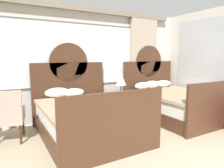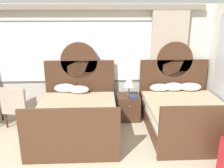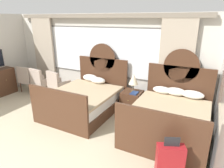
% 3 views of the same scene
% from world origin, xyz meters
% --- Properties ---
extents(wall_back_window, '(6.83, 0.22, 2.70)m').
position_xyz_m(wall_back_window, '(0.00, 4.16, 1.41)').
color(wall_back_window, beige).
rests_on(wall_back_window, ground_plane).
extents(bed_near_window, '(1.70, 2.16, 1.83)m').
position_xyz_m(bed_near_window, '(0.14, 3.02, 0.38)').
color(bed_near_window, '#472B1C').
rests_on(bed_near_window, ground_plane).
extents(bed_near_mirror, '(1.70, 2.16, 1.83)m').
position_xyz_m(bed_near_mirror, '(2.50, 3.03, 0.38)').
color(bed_near_mirror, '#472B1C').
rests_on(bed_near_mirror, ground_plane).
extents(nightstand_between_beds, '(0.54, 0.56, 0.60)m').
position_xyz_m(nightstand_between_beds, '(1.32, 3.64, 0.30)').
color(nightstand_between_beds, '#472B1C').
rests_on(nightstand_between_beds, ground_plane).
extents(table_lamp_on_nightstand, '(0.27, 0.27, 0.52)m').
position_xyz_m(table_lamp_on_nightstand, '(1.34, 3.66, 0.96)').
color(table_lamp_on_nightstand, brown).
rests_on(table_lamp_on_nightstand, nightstand_between_beds).
extents(book_on_nightstand, '(0.18, 0.26, 0.03)m').
position_xyz_m(book_on_nightstand, '(1.43, 3.53, 0.61)').
color(book_on_nightstand, navy).
rests_on(book_on_nightstand, nightstand_between_beds).
extents(armchair_by_window_left, '(0.66, 0.66, 0.95)m').
position_xyz_m(armchair_by_window_left, '(-1.21, 3.39, 0.51)').
color(armchair_by_window_left, '#B29E8E').
rests_on(armchair_by_window_left, ground_plane).
extents(armchair_by_window_centre, '(0.62, 0.62, 0.95)m').
position_xyz_m(armchair_by_window_centre, '(-1.98, 3.39, 0.51)').
color(armchair_by_window_centre, '#B29E8E').
rests_on(armchair_by_window_centre, ground_plane).
extents(armchair_by_window_right, '(0.59, 0.59, 0.95)m').
position_xyz_m(armchair_by_window_right, '(-2.60, 3.39, 0.51)').
color(armchair_by_window_right, '#B29E8E').
rests_on(armchair_by_window_right, ground_plane).
extents(suitcase_on_floor, '(0.48, 0.35, 0.79)m').
position_xyz_m(suitcase_on_floor, '(2.80, 1.60, 0.32)').
color(suitcase_on_floor, maroon).
rests_on(suitcase_on_floor, ground_plane).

